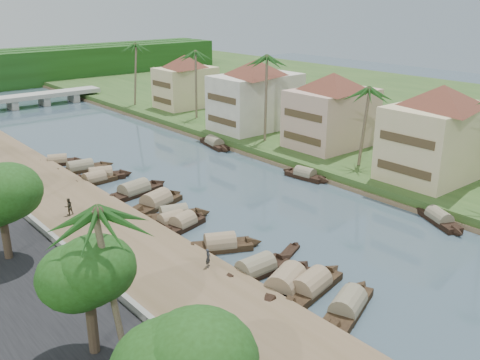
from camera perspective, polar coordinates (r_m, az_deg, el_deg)
ground at (r=50.68m, az=6.57°, el=-4.74°), size 220.00×220.00×0.00m
left_bank at (r=58.16m, az=-19.42°, el=-2.11°), size 10.00×180.00×0.80m
right_bank at (r=76.53m, az=5.64°, el=4.08°), size 16.00×180.00×1.20m
retaining_wall at (r=56.68m, az=-23.46°, el=-2.16°), size 0.40×180.00×1.10m
far_right_fill at (r=105.58m, az=20.02°, el=7.21°), size 60.00×220.00×1.15m
bridge at (r=110.58m, az=-21.69°, el=8.12°), size 28.00×4.00×2.40m
building_near at (r=62.26m, az=20.40°, el=4.93°), size 14.85×14.85×10.20m
building_mid at (r=72.05m, az=9.76°, el=7.47°), size 14.11×14.11×9.70m
building_far at (r=80.93m, az=1.69°, el=9.19°), size 15.59×15.59×10.20m
building_distant at (r=97.22m, az=-5.83°, el=10.50°), size 12.62×12.62×9.20m
sampan_0 at (r=37.94m, az=11.41°, el=-13.12°), size 8.44×4.55×2.21m
sampan_1 at (r=39.85m, az=4.93°, el=-11.07°), size 8.94×5.10×2.57m
sampan_2 at (r=39.77m, az=7.54°, el=-11.24°), size 8.90×3.54×2.29m
sampan_3 at (r=41.72m, az=1.70°, el=-9.52°), size 8.22×1.99×2.21m
sampan_4 at (r=45.51m, az=-2.14°, el=-6.94°), size 7.51×4.88×2.16m
sampan_5 at (r=49.75m, az=-6.08°, el=-4.67°), size 6.51×3.05×2.05m
sampan_6 at (r=51.51m, az=-7.04°, el=-3.84°), size 7.62×4.09×2.23m
sampan_7 at (r=50.49m, az=-7.32°, el=-4.37°), size 6.76×1.62×1.85m
sampan_8 at (r=54.99m, az=-8.91°, el=-2.40°), size 8.37×4.31×2.49m
sampan_9 at (r=58.57m, az=-11.21°, el=-1.18°), size 9.34×3.35×2.30m
sampan_10 at (r=63.14m, az=-15.25°, el=-0.00°), size 7.11×1.88×1.98m
sampan_11 at (r=64.39m, az=-14.63°, el=0.43°), size 7.79×3.88×2.20m
sampan_12 at (r=67.91m, az=-16.65°, el=1.21°), size 8.75×2.66×2.07m
sampan_13 at (r=71.51m, az=-18.87°, el=1.87°), size 6.84×3.88×1.91m
sampan_14 at (r=53.94m, az=20.45°, el=-3.90°), size 4.54×7.38×1.88m
sampan_15 at (r=63.10m, az=6.94°, el=0.53°), size 2.32×6.98×1.89m
sampan_16 at (r=76.01m, az=-2.75°, el=3.90°), size 3.10×8.54×2.07m
canoe_1 at (r=44.61m, az=4.94°, el=-8.03°), size 5.45×3.00×0.90m
canoe_2 at (r=58.16m, az=-13.30°, el=-1.82°), size 5.12×0.84×0.74m
palm_1 at (r=63.28m, az=13.22°, el=9.21°), size 3.20×3.20×10.56m
palm_2 at (r=72.64m, az=2.82°, el=12.77°), size 3.20×3.20×12.98m
palm_3 at (r=87.08m, az=-4.83°, el=13.29°), size 3.20×3.20×12.19m
palm_4 at (r=27.87m, az=-13.79°, el=-3.27°), size 3.20×3.20×10.42m
palm_7 at (r=99.91m, az=-11.43°, el=13.82°), size 3.20×3.20×12.30m
tree_1 at (r=30.14m, az=-16.03°, el=-9.60°), size 4.40×4.40×6.83m
tree_6 at (r=85.49m, az=3.47°, el=9.81°), size 4.34×4.34×7.23m
person_near at (r=41.06m, az=-3.42°, el=-8.28°), size 0.64×0.59×1.47m
person_far at (r=52.72m, az=-17.81°, el=-2.71°), size 0.82×0.66×1.63m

